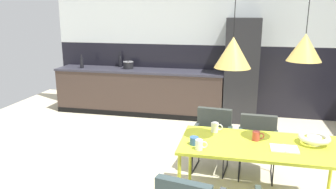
{
  "coord_description": "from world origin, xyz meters",
  "views": [
    {
      "loc": [
        0.43,
        -3.16,
        2.05
      ],
      "look_at": [
        -0.52,
        1.11,
        0.94
      ],
      "focal_mm": 35.14,
      "sensor_mm": 36.0,
      "label": 1
    }
  ],
  "objects_px": {
    "armchair_facing_counter": "(212,132)",
    "refrigerator_column": "(241,70)",
    "dining_table": "(261,148)",
    "mug_wide_latte": "(194,141)",
    "mug_tall_blue": "(200,145)",
    "mug_short_terracotta": "(215,127)",
    "cooking_pot": "(128,65)",
    "pendant_lamp_over_table_near": "(233,52)",
    "pendant_lamp_over_table_far": "(305,47)",
    "mug_dark_espresso": "(256,136)",
    "bottle_oil_tall": "(120,61)",
    "fruit_bowl": "(314,138)",
    "armchair_near_window": "(258,138)",
    "open_book": "(284,149)",
    "bottle_vinegar_dark": "(82,63)"
  },
  "relations": [
    {
      "from": "cooking_pot",
      "to": "mug_dark_espresso",
      "type": "bearing_deg",
      "value": -50.61
    },
    {
      "from": "mug_short_terracotta",
      "to": "pendant_lamp_over_table_near",
      "type": "relative_size",
      "value": 0.11
    },
    {
      "from": "mug_wide_latte",
      "to": "cooking_pot",
      "type": "height_order",
      "value": "cooking_pot"
    },
    {
      "from": "refrigerator_column",
      "to": "mug_tall_blue",
      "type": "xyz_separation_m",
      "value": [
        -0.37,
        -3.27,
        -0.18
      ]
    },
    {
      "from": "mug_dark_espresso",
      "to": "pendant_lamp_over_table_far",
      "type": "height_order",
      "value": "pendant_lamp_over_table_far"
    },
    {
      "from": "mug_dark_espresso",
      "to": "pendant_lamp_over_table_far",
      "type": "relative_size",
      "value": 0.11
    },
    {
      "from": "open_book",
      "to": "mug_short_terracotta",
      "type": "distance_m",
      "value": 0.78
    },
    {
      "from": "mug_tall_blue",
      "to": "mug_short_terracotta",
      "type": "height_order",
      "value": "mug_short_terracotta"
    },
    {
      "from": "mug_short_terracotta",
      "to": "pendant_lamp_over_table_far",
      "type": "height_order",
      "value": "pendant_lamp_over_table_far"
    },
    {
      "from": "refrigerator_column",
      "to": "cooking_pot",
      "type": "height_order",
      "value": "refrigerator_column"
    },
    {
      "from": "refrigerator_column",
      "to": "open_book",
      "type": "xyz_separation_m",
      "value": [
        0.44,
        -3.08,
        -0.23
      ]
    },
    {
      "from": "refrigerator_column",
      "to": "bottle_oil_tall",
      "type": "relative_size",
      "value": 6.07
    },
    {
      "from": "open_book",
      "to": "mug_wide_latte",
      "type": "height_order",
      "value": "mug_wide_latte"
    },
    {
      "from": "armchair_near_window",
      "to": "mug_dark_espresso",
      "type": "xyz_separation_m",
      "value": [
        -0.06,
        -0.7,
        0.29
      ]
    },
    {
      "from": "mug_tall_blue",
      "to": "mug_dark_espresso",
      "type": "distance_m",
      "value": 0.66
    },
    {
      "from": "armchair_near_window",
      "to": "armchair_facing_counter",
      "type": "bearing_deg",
      "value": -3.96
    },
    {
      "from": "mug_tall_blue",
      "to": "bottle_oil_tall",
      "type": "bearing_deg",
      "value": 121.22
    },
    {
      "from": "bottle_oil_tall",
      "to": "mug_short_terracotta",
      "type": "bearing_deg",
      "value": -53.13
    },
    {
      "from": "mug_wide_latte",
      "to": "armchair_near_window",
      "type": "bearing_deg",
      "value": 54.57
    },
    {
      "from": "mug_short_terracotta",
      "to": "bottle_oil_tall",
      "type": "relative_size",
      "value": 0.41
    },
    {
      "from": "mug_tall_blue",
      "to": "mug_wide_latte",
      "type": "relative_size",
      "value": 0.92
    },
    {
      "from": "refrigerator_column",
      "to": "mug_tall_blue",
      "type": "distance_m",
      "value": 3.3
    },
    {
      "from": "mug_tall_blue",
      "to": "cooking_pot",
      "type": "bearing_deg",
      "value": 119.53
    },
    {
      "from": "dining_table",
      "to": "cooking_pot",
      "type": "distance_m",
      "value": 3.95
    },
    {
      "from": "bottle_vinegar_dark",
      "to": "refrigerator_column",
      "type": "bearing_deg",
      "value": 1.28
    },
    {
      "from": "mug_tall_blue",
      "to": "mug_short_terracotta",
      "type": "bearing_deg",
      "value": 78.47
    },
    {
      "from": "fruit_bowl",
      "to": "dining_table",
      "type": "bearing_deg",
      "value": -167.01
    },
    {
      "from": "bottle_vinegar_dark",
      "to": "pendant_lamp_over_table_near",
      "type": "relative_size",
      "value": 0.23
    },
    {
      "from": "fruit_bowl",
      "to": "mug_tall_blue",
      "type": "relative_size",
      "value": 2.61
    },
    {
      "from": "mug_tall_blue",
      "to": "mug_dark_espresso",
      "type": "relative_size",
      "value": 0.98
    },
    {
      "from": "refrigerator_column",
      "to": "bottle_vinegar_dark",
      "type": "distance_m",
      "value": 3.22
    },
    {
      "from": "mug_dark_espresso",
      "to": "bottle_oil_tall",
      "type": "relative_size",
      "value": 0.38
    },
    {
      "from": "pendant_lamp_over_table_near",
      "to": "refrigerator_column",
      "type": "bearing_deg",
      "value": 88.05
    },
    {
      "from": "armchair_near_window",
      "to": "open_book",
      "type": "relative_size",
      "value": 2.9
    },
    {
      "from": "bottle_oil_tall",
      "to": "dining_table",
      "type": "bearing_deg",
      "value": -49.85
    },
    {
      "from": "pendant_lamp_over_table_near",
      "to": "pendant_lamp_over_table_far",
      "type": "bearing_deg",
      "value": 4.86
    },
    {
      "from": "mug_tall_blue",
      "to": "bottle_vinegar_dark",
      "type": "distance_m",
      "value": 4.29
    },
    {
      "from": "pendant_lamp_over_table_near",
      "to": "armchair_facing_counter",
      "type": "bearing_deg",
      "value": 105.24
    },
    {
      "from": "mug_wide_latte",
      "to": "pendant_lamp_over_table_far",
      "type": "xyz_separation_m",
      "value": [
        0.99,
        0.21,
        0.94
      ]
    },
    {
      "from": "refrigerator_column",
      "to": "bottle_vinegar_dark",
      "type": "relative_size",
      "value": 6.89
    },
    {
      "from": "mug_wide_latte",
      "to": "pendant_lamp_over_table_far",
      "type": "bearing_deg",
      "value": 11.67
    },
    {
      "from": "open_book",
      "to": "cooking_pot",
      "type": "bearing_deg",
      "value": 130.69
    },
    {
      "from": "dining_table",
      "to": "mug_wide_latte",
      "type": "bearing_deg",
      "value": -166.41
    },
    {
      "from": "armchair_facing_counter",
      "to": "refrigerator_column",
      "type": "bearing_deg",
      "value": -93.15
    },
    {
      "from": "mug_short_terracotta",
      "to": "pendant_lamp_over_table_far",
      "type": "distance_m",
      "value": 1.26
    },
    {
      "from": "armchair_facing_counter",
      "to": "pendant_lamp_over_table_near",
      "type": "relative_size",
      "value": 0.65
    },
    {
      "from": "mug_wide_latte",
      "to": "cooking_pot",
      "type": "xyz_separation_m",
      "value": [
        -1.82,
        3.22,
        0.2
      ]
    },
    {
      "from": "dining_table",
      "to": "mug_short_terracotta",
      "type": "relative_size",
      "value": 12.66
    },
    {
      "from": "mug_tall_blue",
      "to": "mug_wide_latte",
      "type": "distance_m",
      "value": 0.13
    },
    {
      "from": "mug_wide_latte",
      "to": "bottle_vinegar_dark",
      "type": "distance_m",
      "value": 4.16
    }
  ]
}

